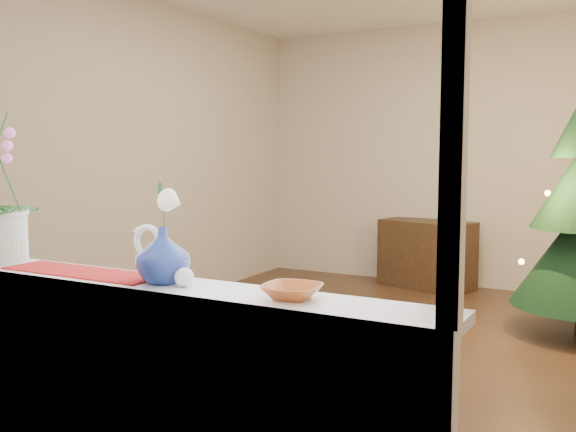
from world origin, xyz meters
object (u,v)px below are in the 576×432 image
object	(u,v)px
blue_vase	(163,251)
amber_dish	(292,293)
side_table	(427,254)
paperweight	(184,277)
swan	(159,255)

from	to	relation	value
blue_vase	amber_dish	world-z (taller)	blue_vase
blue_vase	side_table	size ratio (longest dim) A/B	0.25
paperweight	amber_dish	distance (m)	0.42
swan	amber_dish	world-z (taller)	swan
side_table	amber_dish	bearing A→B (deg)	-63.02
swan	amber_dish	xyz separation A→B (m)	(0.55, -0.00, -0.08)
amber_dish	paperweight	bearing A→B (deg)	-177.06
swan	side_table	world-z (taller)	swan
paperweight	side_table	bearing A→B (deg)	96.08
swan	paperweight	size ratio (longest dim) A/B	3.37
amber_dish	side_table	size ratio (longest dim) A/B	0.17
paperweight	amber_dish	size ratio (longest dim) A/B	0.43
swan	paperweight	distance (m)	0.15
blue_vase	paperweight	distance (m)	0.14
paperweight	amber_dish	world-z (taller)	paperweight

